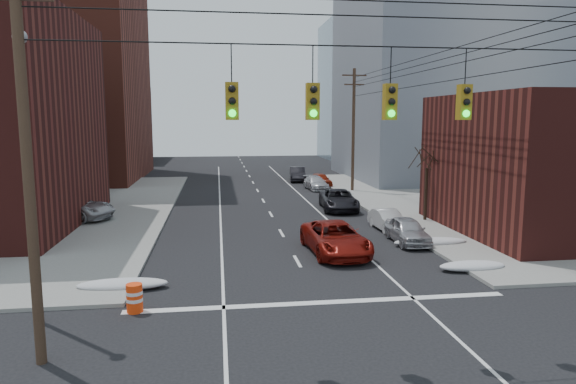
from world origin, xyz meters
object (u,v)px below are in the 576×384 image
object	(u,v)px
parked_car_f	(297,174)
lot_car_a	(42,205)
parked_car_e	(320,180)
red_pickup	(335,238)
lot_car_b	(72,207)
parked_car_b	(388,220)
parked_car_c	(339,200)
parked_car_a	(407,230)
construction_barrel	(134,298)
lot_car_c	(6,206)
parked_car_d	(316,183)
lot_car_d	(26,203)

from	to	relation	value
parked_car_f	lot_car_a	xyz separation A→B (m)	(-20.33, -17.36, 0.07)
parked_car_e	parked_car_f	size ratio (longest dim) A/B	0.84
red_pickup	lot_car_b	size ratio (longest dim) A/B	0.98
parked_car_b	parked_car_c	bearing A→B (deg)	97.76
parked_car_e	parked_car_a	bearing A→B (deg)	-97.29
parked_car_b	parked_car_f	size ratio (longest dim) A/B	0.83
parked_car_f	lot_car_b	bearing A→B (deg)	-126.21
parked_car_b	construction_barrel	size ratio (longest dim) A/B	3.71
lot_car_c	construction_barrel	size ratio (longest dim) A/B	4.50
parked_car_b	parked_car_d	world-z (taller)	parked_car_b
parked_car_c	red_pickup	bearing A→B (deg)	-98.91
parked_car_c	construction_barrel	world-z (taller)	parked_car_c
parked_car_f	lot_car_b	distance (m)	26.41
lot_car_b	lot_car_c	xyz separation A→B (m)	(-4.71, 1.80, -0.13)
lot_car_a	lot_car_c	xyz separation A→B (m)	(-2.21, -0.33, 0.00)
lot_car_a	red_pickup	bearing A→B (deg)	-146.03
parked_car_a	lot_car_b	distance (m)	21.20
construction_barrel	parked_car_a	bearing A→B (deg)	32.49
parked_car_c	parked_car_a	bearing A→B (deg)	-77.51
lot_car_d	construction_barrel	world-z (taller)	lot_car_d
parked_car_a	parked_car_c	distance (m)	10.41
parked_car_e	construction_barrel	xyz separation A→B (m)	(-12.95, -31.72, -0.13)
parked_car_f	lot_car_a	distance (m)	26.73
parked_car_a	parked_car_e	xyz separation A→B (m)	(0.00, 23.48, -0.04)
red_pickup	lot_car_c	distance (m)	23.10
parked_car_a	parked_car_f	distance (m)	28.02
lot_car_b	lot_car_d	distance (m)	5.05
parked_car_f	parked_car_d	bearing A→B (deg)	-78.00
lot_car_a	construction_barrel	size ratio (longest dim) A/B	3.96
parked_car_b	parked_car_d	distance (m)	17.98
parked_car_d	parked_car_e	xyz separation A→B (m)	(0.91, 2.31, 0.03)
parked_car_c	lot_car_d	bearing A→B (deg)	-178.19
red_pickup	parked_car_c	bearing A→B (deg)	72.70
lot_car_b	lot_car_c	distance (m)	5.04
parked_car_b	parked_car_d	size ratio (longest dim) A/B	0.88
parked_car_a	parked_car_c	bearing A→B (deg)	98.72
red_pickup	parked_car_f	distance (m)	29.69
parked_car_b	parked_car_d	bearing A→B (deg)	90.28
parked_car_c	parked_car_f	distance (m)	17.65
lot_car_c	lot_car_d	bearing A→B (deg)	-39.18
parked_car_c	parked_car_e	bearing A→B (deg)	89.61
parked_car_a	lot_car_c	xyz separation A→B (m)	(-24.13, 10.29, 0.12)
parked_car_d	lot_car_d	xyz separation A→B (m)	(-22.43, -9.50, 0.15)
parked_car_c	lot_car_a	distance (m)	20.62
parked_car_f	lot_car_c	world-z (taller)	parked_car_f
parked_car_b	lot_car_c	world-z (taller)	lot_car_c
red_pickup	lot_car_b	world-z (taller)	lot_car_b
parked_car_f	lot_car_b	world-z (taller)	lot_car_b
parked_car_a	lot_car_a	bearing A→B (deg)	155.68
parked_car_d	lot_car_c	bearing A→B (deg)	-159.25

